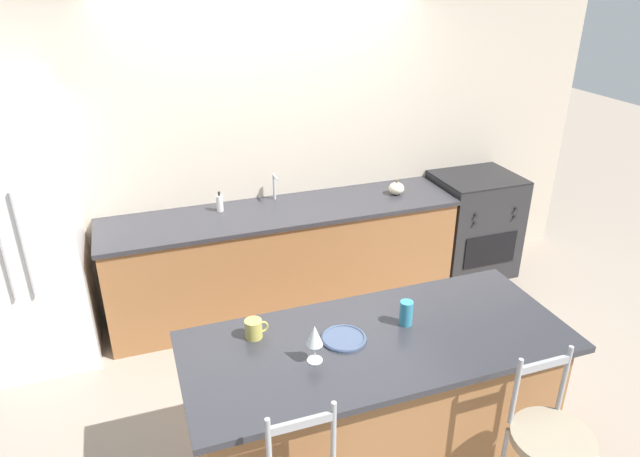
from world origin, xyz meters
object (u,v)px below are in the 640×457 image
Objects in this scene: wine_glass at (315,336)px; tumbler_cup at (406,313)px; pumpkin_decoration at (396,188)px; dinner_plate at (344,338)px; bar_stool_far at (547,456)px; soap_bottle at (220,203)px; oven_range at (472,224)px; coffee_mug at (254,329)px; refrigerator at (22,237)px.

wine_glass is 1.46× the size of tumbler_cup.
dinner_plate is at bearing -123.40° from pumpkin_decoration.
soap_bottle is (-1.03, 2.71, 0.37)m from bar_stool_far.
wine_glass reaches higher than oven_range.
bar_stool_far is 2.64m from pumpkin_decoration.
coffee_mug is (-1.18, 0.90, 0.40)m from bar_stool_far.
bar_stool_far is 2.92m from soap_bottle.
wine_glass is 0.38m from coffee_mug.
coffee_mug is at bearing -52.56° from refrigerator.
wine_glass reaches higher than dinner_plate.
soap_bottle is (-0.27, 1.99, 0.01)m from dinner_plate.
refrigerator is 2.44m from wine_glass.
wine_glass is at bearing -87.86° from soap_bottle.
bar_stool_far reaches higher than tumbler_cup.
wine_glass is 1.23× the size of soap_bottle.
oven_range is 2.90m from bar_stool_far.
dinner_plate is (-2.05, -1.87, 0.48)m from oven_range.
refrigerator is 2.04× the size of oven_range.
oven_range is at bearing 42.43° from dinner_plate.
refrigerator is 9.58× the size of wine_glass.
oven_range is at bearing 1.62° from pumpkin_decoration.
dinner_plate is 0.46m from coffee_mug.
bar_stool_far is at bearing -116.47° from oven_range.
pumpkin_decoration is at bearing 79.77° from bar_stool_far.
soap_bottle is at bearing 107.94° from tumbler_cup.
dinner_plate is at bearing 29.28° from wine_glass.
pumpkin_decoration is (0.46, 2.57, 0.35)m from bar_stool_far.
wine_glass is (-0.95, 0.62, 0.49)m from bar_stool_far.
refrigerator reaches higher than bar_stool_far.
refrigerator reaches higher than oven_range.
tumbler_cup reaches higher than coffee_mug.
wine_glass is 2.10m from soap_bottle.
tumbler_cup is at bearing 13.02° from wine_glass.
tumbler_cup is 2.07m from soap_bottle.
wine_glass reaches higher than coffee_mug.
tumbler_cup is (-0.39, 0.74, 0.42)m from bar_stool_far.
soap_bottle is (0.15, 1.81, -0.03)m from coffee_mug.
bar_stool_far is 6.68× the size of soap_bottle.
refrigerator is at bearing -179.49° from pumpkin_decoration.
bar_stool_far is 7.90× the size of tumbler_cup.
wine_glass reaches higher than tumbler_cup.
dinner_plate is 0.26m from wine_glass.
dinner_plate is 2.01m from soap_bottle.
coffee_mug is (-0.43, 0.18, 0.04)m from dinner_plate.
refrigerator reaches higher than dinner_plate.
pumpkin_decoration is at bearing 0.51° from refrigerator.
soap_bottle is at bearing 6.76° from refrigerator.
bar_stool_far is at bearing -46.22° from refrigerator.
soap_bottle is at bearing 92.14° from wine_glass.
oven_range is at bearing 63.53° from bar_stool_far.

